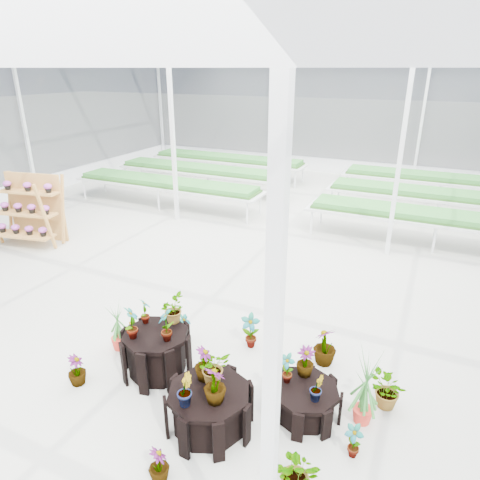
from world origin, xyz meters
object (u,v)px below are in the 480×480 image
at_px(plinth_tall, 157,353).
at_px(shelf_rack, 27,211).
at_px(plinth_mid, 209,409).
at_px(plinth_low, 304,401).

height_order(plinth_tall, shelf_rack, shelf_rack).
bearing_deg(shelf_rack, plinth_mid, -37.04).
height_order(plinth_low, shelf_rack, shelf_rack).
xyz_separation_m(plinth_tall, plinth_low, (2.20, 0.10, -0.13)).
distance_m(plinth_tall, plinth_mid, 1.34).
bearing_deg(plinth_tall, plinth_low, 2.60).
xyz_separation_m(plinth_mid, shelf_rack, (-7.02, 3.40, 0.60)).
bearing_deg(plinth_mid, shelf_rack, 154.19).
bearing_deg(plinth_tall, plinth_mid, -26.57).
distance_m(plinth_mid, shelf_rack, 7.82).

